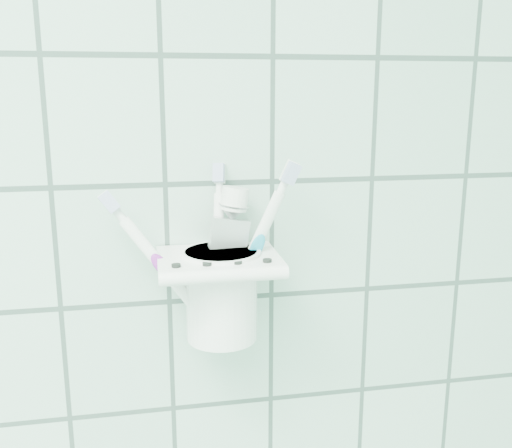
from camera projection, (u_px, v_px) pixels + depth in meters
holder_bracket at (218, 263)px, 0.59m from camera, size 0.12×0.10×0.04m
cup at (221, 291)px, 0.60m from camera, size 0.08×0.08×0.10m
toothbrush_pink at (216, 248)px, 0.57m from camera, size 0.10×0.03×0.18m
toothbrush_blue at (215, 251)px, 0.58m from camera, size 0.02×0.06×0.18m
toothbrush_orange at (217, 238)px, 0.59m from camera, size 0.08×0.02×0.19m
toothpaste_tube at (215, 248)px, 0.60m from camera, size 0.06×0.04×0.16m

